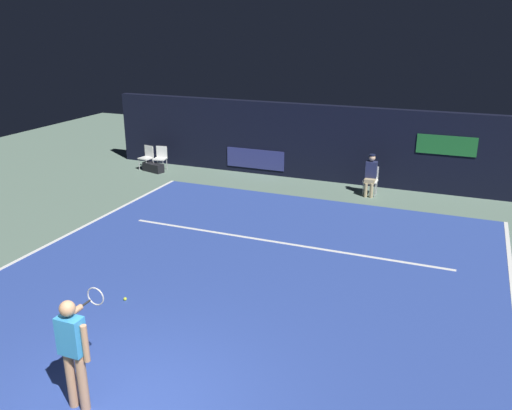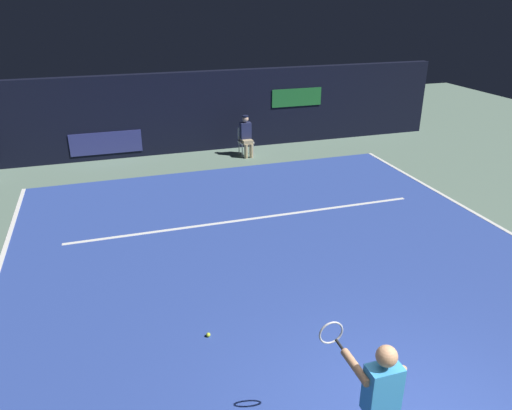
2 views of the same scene
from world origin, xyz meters
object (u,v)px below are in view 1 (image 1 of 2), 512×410
(courtside_chair_near, at_px, (161,157))
(courtside_chair_far, at_px, (147,156))
(line_judge_on_chair, at_px, (371,174))
(tennis_ball, at_px, (125,299))
(equipment_bag, at_px, (153,167))
(tennis_player, at_px, (74,348))

(courtside_chair_near, height_order, courtside_chair_far, same)
(line_judge_on_chair, height_order, courtside_chair_far, line_judge_on_chair)
(tennis_ball, relative_size, equipment_bag, 0.08)
(line_judge_on_chair, bearing_deg, courtside_chair_near, 179.33)
(courtside_chair_near, bearing_deg, line_judge_on_chair, -0.67)
(courtside_chair_far, xyz_separation_m, equipment_bag, (0.38, -0.21, -0.34))
(courtside_chair_near, relative_size, equipment_bag, 1.05)
(line_judge_on_chair, distance_m, courtside_chair_near, 7.77)
(courtside_chair_near, relative_size, tennis_ball, 12.94)
(courtside_chair_far, bearing_deg, courtside_chair_near, 11.65)
(courtside_chair_near, xyz_separation_m, equipment_bag, (-0.14, -0.32, -0.34))
(tennis_player, height_order, line_judge_on_chair, tennis_player)
(tennis_player, xyz_separation_m, courtside_chair_near, (-5.80, 11.52, -0.49))
(courtside_chair_far, relative_size, tennis_ball, 12.94)
(tennis_ball, distance_m, equipment_bag, 9.64)
(courtside_chair_far, bearing_deg, tennis_player, -61.02)
(tennis_player, distance_m, courtside_chair_near, 12.90)
(tennis_player, bearing_deg, courtside_chair_far, 118.98)
(line_judge_on_chair, relative_size, courtside_chair_near, 1.50)
(courtside_chair_far, bearing_deg, tennis_ball, -59.40)
(equipment_bag, bearing_deg, tennis_ball, -45.19)
(tennis_player, relative_size, tennis_ball, 25.44)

